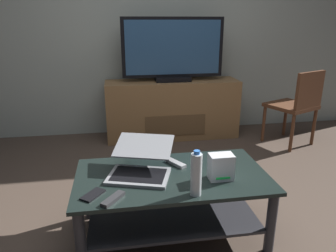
# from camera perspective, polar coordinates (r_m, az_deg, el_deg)

# --- Properties ---
(ground_plane) EXTENTS (7.68, 7.68, 0.00)m
(ground_plane) POSITION_cam_1_polar(r_m,az_deg,el_deg) (2.27, 2.97, -17.76)
(ground_plane) COLOR #4C3D33
(back_wall) EXTENTS (6.40, 0.12, 2.80)m
(back_wall) POSITION_cam_1_polar(r_m,az_deg,el_deg) (3.92, -3.55, 19.30)
(back_wall) COLOR #A8B2A8
(back_wall) RESTS_ON ground
(coffee_table) EXTENTS (1.19, 0.65, 0.43)m
(coffee_table) POSITION_cam_1_polar(r_m,az_deg,el_deg) (2.06, 0.70, -11.98)
(coffee_table) COLOR black
(coffee_table) RESTS_ON ground
(media_cabinet) EXTENTS (1.54, 0.42, 0.68)m
(media_cabinet) POSITION_cam_1_polar(r_m,az_deg,el_deg) (3.77, 0.78, 3.04)
(media_cabinet) COLOR olive
(media_cabinet) RESTS_ON ground
(television) EXTENTS (1.14, 0.20, 0.70)m
(television) POSITION_cam_1_polar(r_m,az_deg,el_deg) (3.63, 0.88, 13.29)
(television) COLOR black
(television) RESTS_ON media_cabinet
(dining_chair) EXTENTS (0.58, 0.58, 0.84)m
(dining_chair) POSITION_cam_1_polar(r_m,az_deg,el_deg) (3.73, 22.15, 3.79)
(dining_chair) COLOR #59331E
(dining_chair) RESTS_ON ground
(laptop) EXTENTS (0.47, 0.51, 0.18)m
(laptop) POSITION_cam_1_polar(r_m,az_deg,el_deg) (2.00, -4.88, -6.68)
(laptop) COLOR gray
(laptop) RESTS_ON coffee_table
(router_box) EXTENTS (0.14, 0.10, 0.16)m
(router_box) POSITION_cam_1_polar(r_m,az_deg,el_deg) (1.94, 9.46, -7.22)
(router_box) COLOR silver
(router_box) RESTS_ON coffee_table
(water_bottle_near) EXTENTS (0.06, 0.06, 0.26)m
(water_bottle_near) POSITION_cam_1_polar(r_m,az_deg,el_deg) (1.74, 5.07, -8.59)
(water_bottle_near) COLOR silver
(water_bottle_near) RESTS_ON coffee_table
(cell_phone) EXTENTS (0.14, 0.15, 0.01)m
(cell_phone) POSITION_cam_1_polar(r_m,az_deg,el_deg) (1.82, -13.29, -11.89)
(cell_phone) COLOR black
(cell_phone) RESTS_ON coffee_table
(tv_remote) EXTENTS (0.13, 0.15, 0.02)m
(tv_remote) POSITION_cam_1_polar(r_m,az_deg,el_deg) (1.76, -9.82, -12.74)
(tv_remote) COLOR #2D2D30
(tv_remote) RESTS_ON coffee_table
(soundbar_remote) EXTENTS (0.12, 0.16, 0.02)m
(soundbar_remote) POSITION_cam_1_polar(r_m,az_deg,el_deg) (2.12, 1.40, -6.66)
(soundbar_remote) COLOR #99999E
(soundbar_remote) RESTS_ON coffee_table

